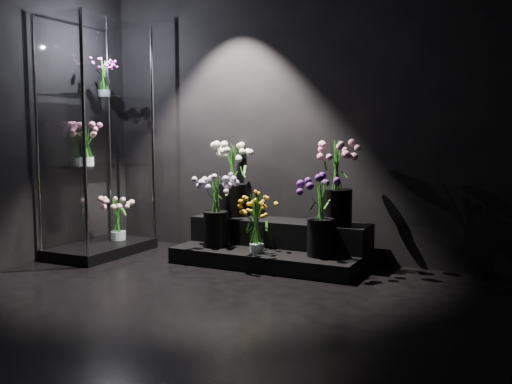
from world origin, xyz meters
The scene contains 12 objects.
floor centered at (0.00, 0.00, 0.00)m, with size 4.00×4.00×0.00m, color black.
wall_back centered at (0.00, 2.00, 1.40)m, with size 4.00×4.00×0.00m, color black.
display_riser centered at (-0.04, 1.67, 0.15)m, with size 1.68×0.74×0.37m.
display_case centered at (-1.68, 1.23, 1.10)m, with size 0.60×1.00×2.20m.
bouquet_orange_bells centered at (-0.07, 1.37, 0.41)m, with size 0.29×0.29×0.51m.
bouquet_lilac centered at (-0.53, 1.46, 0.52)m, with size 0.45×0.45×0.64m.
bouquet_purple centered at (0.46, 1.49, 0.53)m, with size 0.35×0.35×0.67m.
bouquet_cream_roses centered at (-0.54, 1.80, 0.77)m, with size 0.53×0.53×0.68m.
bouquet_pink_roses centered at (0.52, 1.73, 0.78)m, with size 0.49×0.49×0.73m.
bouquet_case_pink centered at (-1.69, 1.08, 1.08)m, with size 0.30×0.30×0.41m.
bouquet_case_magenta centered at (-1.71, 1.37, 1.70)m, with size 0.27×0.27×0.37m.
bouquet_case_base_pink centered at (-1.66, 1.46, 0.33)m, with size 0.29×0.29×0.43m.
Camera 1 is at (2.08, -2.93, 1.17)m, focal length 40.00 mm.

